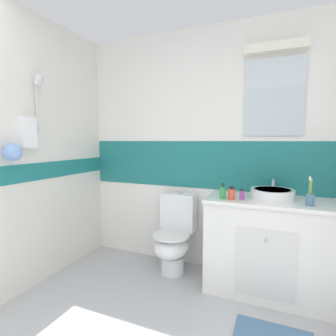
{
  "coord_description": "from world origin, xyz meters",
  "views": [
    {
      "loc": [
        0.77,
        -0.29,
        1.36
      ],
      "look_at": [
        -0.14,
        1.85,
        1.11
      ],
      "focal_mm": 28.3,
      "sensor_mm": 36.0,
      "label": 1
    }
  ],
  "objects_px": {
    "perfume_flask_small": "(242,195)",
    "lotion_bottle_short": "(231,194)",
    "toilet": "(174,236)",
    "soap_dispenser": "(223,193)",
    "toothbrush_cup": "(310,199)",
    "sink_basin": "(272,193)"
  },
  "relations": [
    {
      "from": "perfume_flask_small",
      "to": "lotion_bottle_short",
      "type": "relative_size",
      "value": 0.86
    },
    {
      "from": "toilet",
      "to": "lotion_bottle_short",
      "type": "bearing_deg",
      "value": -16.4
    },
    {
      "from": "soap_dispenser",
      "to": "toilet",
      "type": "bearing_deg",
      "value": 161.0
    },
    {
      "from": "toilet",
      "to": "toothbrush_cup",
      "type": "height_order",
      "value": "toothbrush_cup"
    },
    {
      "from": "soap_dispenser",
      "to": "lotion_bottle_short",
      "type": "height_order",
      "value": "soap_dispenser"
    },
    {
      "from": "toothbrush_cup",
      "to": "lotion_bottle_short",
      "type": "relative_size",
      "value": 2.06
    },
    {
      "from": "toilet",
      "to": "perfume_flask_small",
      "type": "xyz_separation_m",
      "value": [
        0.68,
        -0.15,
        0.52
      ]
    },
    {
      "from": "perfume_flask_small",
      "to": "lotion_bottle_short",
      "type": "distance_m",
      "value": 0.09
    },
    {
      "from": "sink_basin",
      "to": "perfume_flask_small",
      "type": "relative_size",
      "value": 4.29
    },
    {
      "from": "sink_basin",
      "to": "toothbrush_cup",
      "type": "xyz_separation_m",
      "value": [
        0.28,
        -0.16,
        0.01
      ]
    },
    {
      "from": "toothbrush_cup",
      "to": "lotion_bottle_short",
      "type": "xyz_separation_m",
      "value": [
        -0.6,
        -0.02,
        -0.01
      ]
    },
    {
      "from": "sink_basin",
      "to": "soap_dispenser",
      "type": "xyz_separation_m",
      "value": [
        -0.4,
        -0.18,
        0.01
      ]
    },
    {
      "from": "sink_basin",
      "to": "toothbrush_cup",
      "type": "bearing_deg",
      "value": -29.26
    },
    {
      "from": "sink_basin",
      "to": "toilet",
      "type": "relative_size",
      "value": 0.5
    },
    {
      "from": "toilet",
      "to": "lotion_bottle_short",
      "type": "xyz_separation_m",
      "value": [
        0.6,
        -0.18,
        0.53
      ]
    },
    {
      "from": "toilet",
      "to": "perfume_flask_small",
      "type": "distance_m",
      "value": 0.87
    },
    {
      "from": "lotion_bottle_short",
      "to": "sink_basin",
      "type": "bearing_deg",
      "value": 28.11
    },
    {
      "from": "toothbrush_cup",
      "to": "sink_basin",
      "type": "bearing_deg",
      "value": 150.74
    },
    {
      "from": "soap_dispenser",
      "to": "perfume_flask_small",
      "type": "xyz_separation_m",
      "value": [
        0.16,
        0.03,
        -0.01
      ]
    },
    {
      "from": "lotion_bottle_short",
      "to": "toilet",
      "type": "bearing_deg",
      "value": 163.6
    },
    {
      "from": "toilet",
      "to": "toothbrush_cup",
      "type": "xyz_separation_m",
      "value": [
        1.2,
        -0.16,
        0.53
      ]
    },
    {
      "from": "toilet",
      "to": "lotion_bottle_short",
      "type": "height_order",
      "value": "lotion_bottle_short"
    }
  ]
}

